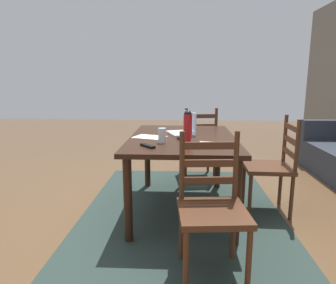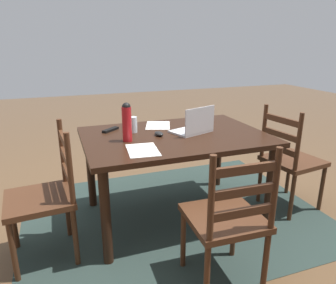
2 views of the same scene
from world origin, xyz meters
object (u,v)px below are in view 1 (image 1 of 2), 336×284
Objects in this scene: dining_table at (182,146)px; chair_right_far at (212,208)px; laptop at (184,128)px; water_bottle at (188,127)px; chair_far_head at (272,166)px; tv_remote at (148,146)px; chair_left_far at (198,144)px; computer_mouse at (182,138)px; drinking_glass at (162,136)px.

chair_right_far reaches higher than dining_table.
dining_table is 3.92× the size of laptop.
water_bottle reaches higher than chair_right_far.
tv_remote is (0.48, -1.16, 0.30)m from chair_far_head.
chair_left_far is 1.22m from computer_mouse.
chair_far_head is (1.03, 0.67, 0.00)m from chair_left_far.
tv_remote is at bearing -30.85° from dining_table.
computer_mouse reaches higher than dining_table.
dining_table is at bearing 19.27° from tv_remote.
dining_table is at bearing 149.97° from drinking_glass.
drinking_glass reaches higher than tv_remote.
chair_left_far is 1.61m from tv_remote.
drinking_glass is (0.31, -1.06, 0.35)m from chair_far_head.
tv_remote is (0.17, -0.11, -0.06)m from drinking_glass.
chair_far_head is at bearing -17.65° from tv_remote.
drinking_glass reaches higher than computer_mouse.
chair_left_far is at bearing 179.74° from chair_right_far.
dining_table is 1.55× the size of chair_far_head.
chair_right_far reaches higher than drinking_glass.
chair_far_head is at bearing 115.76° from water_bottle.
chair_right_far reaches higher than computer_mouse.
water_bottle is at bearing -27.40° from tv_remote.
chair_right_far is 2.53× the size of laptop.
water_bottle reaches higher than drinking_glass.
chair_far_head is 7.21× the size of drinking_glass.
water_bottle is at bearing -64.24° from chair_far_head.
drinking_glass is at bearing -54.35° from computer_mouse.
chair_left_far reaches higher than computer_mouse.
computer_mouse is 0.44m from tv_remote.
drinking_glass is at bearing 17.82° from tv_remote.
laptop is at bearing -177.51° from water_bottle.
tv_remote is at bearing -138.54° from chair_right_far.
chair_left_far reaches higher than tv_remote.
laptop is (-0.17, -0.86, 0.34)m from chair_far_head.
laptop is 0.58m from water_bottle.
chair_right_far is 1.00× the size of chair_far_head.
chair_right_far is 1.23m from chair_far_head.
chair_far_head is 1.29m from tv_remote.
chair_right_far is (1.03, 0.20, -0.20)m from dining_table.
water_bottle is 1.75× the size of tv_remote.
chair_left_far is 3.19× the size of water_bottle.
laptop reaches higher than chair_far_head.
water_bottle is 0.26m from drinking_glass.
chair_right_far is 7.21× the size of drinking_glass.
water_bottle reaches higher than chair_far_head.
chair_right_far is at bearing -88.41° from tv_remote.
computer_mouse is (-0.89, -0.21, 0.30)m from chair_right_far.
dining_table is 1.06m from chair_right_far.
chair_far_head reaches higher than computer_mouse.
chair_right_far is 5.59× the size of tv_remote.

